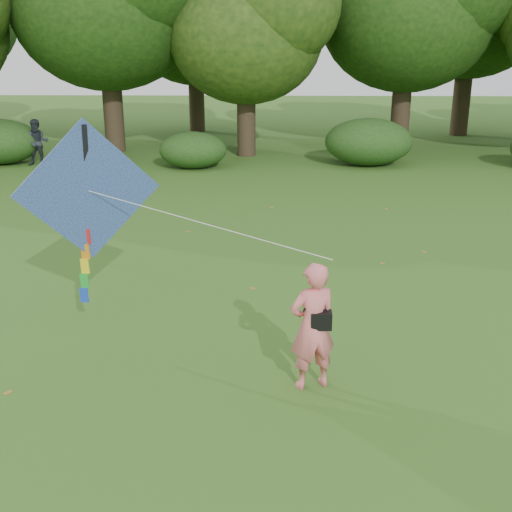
{
  "coord_description": "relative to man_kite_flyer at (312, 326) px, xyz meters",
  "views": [
    {
      "loc": [
        -0.87,
        -8.07,
        4.96
      ],
      "look_at": [
        -1.12,
        2.0,
        1.5
      ],
      "focal_mm": 45.0,
      "sensor_mm": 36.0,
      "label": 1
    }
  ],
  "objects": [
    {
      "name": "ground",
      "position": [
        0.26,
        -0.4,
        -0.98
      ],
      "size": [
        100.0,
        100.0,
        0.0
      ],
      "primitive_type": "plane",
      "color": "#265114",
      "rests_on": "ground"
    },
    {
      "name": "shrub_band",
      "position": [
        -0.46,
        17.2,
        -0.12
      ],
      "size": [
        39.15,
        3.22,
        1.88
      ],
      "color": "#264919",
      "rests_on": "ground"
    },
    {
      "name": "tree_line",
      "position": [
        1.93,
        22.48,
        4.63
      ],
      "size": [
        54.7,
        15.3,
        9.48
      ],
      "color": "#3A2D1E",
      "rests_on": "ground"
    },
    {
      "name": "flying_kite",
      "position": [
        -3.54,
        1.44,
        1.61
      ],
      "size": [
        4.87,
        1.97,
        3.1
      ],
      "color": "#24529C",
      "rests_on": "ground"
    },
    {
      "name": "bystander_left",
      "position": [
        -10.04,
        17.14,
        -0.06
      ],
      "size": [
        1.05,
        0.91,
        1.84
      ],
      "primitive_type": "imported",
      "rotation": [
        0.0,
        0.0,
        0.27
      ],
      "color": "#242930",
      "rests_on": "ground"
    },
    {
      "name": "fallen_leaves",
      "position": [
        0.91,
        3.87,
        -0.97
      ],
      "size": [
        10.29,
        15.06,
        0.01
      ],
      "color": "olive",
      "rests_on": "ground"
    },
    {
      "name": "crossbody_bag",
      "position": [
        0.12,
        -0.03,
        0.13
      ],
      "size": [
        0.43,
        0.2,
        0.74
      ],
      "color": "black",
      "rests_on": "ground"
    },
    {
      "name": "man_kite_flyer",
      "position": [
        0.0,
        0.0,
        0.0
      ],
      "size": [
        0.83,
        0.69,
        1.95
      ],
      "primitive_type": "imported",
      "rotation": [
        0.0,
        0.0,
        3.5
      ],
      "color": "#EE7075",
      "rests_on": "ground"
    }
  ]
}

